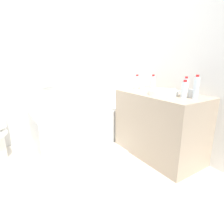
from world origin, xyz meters
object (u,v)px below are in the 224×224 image
water_bottle_3 (184,89)px  drinking_glass_0 (191,94)px  bathtub (87,122)px  drinking_glass_1 (142,86)px  soap_dish (145,90)px  water_bottle_4 (153,84)px  bath_mat (105,152)px  sink_basin (163,92)px  sink_faucet (174,91)px  water_bottle_2 (196,88)px  water_bottle_1 (186,87)px  water_bottle_0 (137,82)px

water_bottle_3 → drinking_glass_0: 0.09m
bathtub → drinking_glass_1: bearing=-45.8°
bathtub → soap_dish: size_ratio=18.08×
water_bottle_4 → drinking_glass_0: 0.55m
soap_dish → bath_mat: 1.04m
sink_basin → sink_faucet: bearing=0.0°
drinking_glass_0 → soap_dish: size_ratio=0.99×
drinking_glass_1 → water_bottle_4: bearing=-90.9°
soap_dish → water_bottle_3: bearing=-88.4°
sink_basin → soap_dish: size_ratio=3.99×
bathtub → drinking_glass_0: 1.64m
water_bottle_3 → soap_dish: 0.61m
water_bottle_2 → bath_mat: (-0.63, 0.86, -0.96)m
drinking_glass_0 → bath_mat: 1.36m
sink_faucet → water_bottle_2: bearing=-108.3°
water_bottle_1 → water_bottle_3: 0.09m
soap_dish → sink_faucet: bearing=-62.8°
water_bottle_0 → drinking_glass_0: bearing=-85.2°
water_bottle_1 → drinking_glass_1: water_bottle_1 is taller
sink_faucet → water_bottle_3: size_ratio=0.77×
water_bottle_1 → soap_dish: water_bottle_1 is taller
bath_mat → water_bottle_3: bearing=-51.6°
water_bottle_3 → bath_mat: (-0.59, 0.75, -0.93)m
water_bottle_0 → drinking_glass_1: bearing=-75.4°
bathtub → water_bottle_1: size_ratio=7.12×
water_bottle_1 → bath_mat: bearing=133.4°
bathtub → drinking_glass_1: (0.61, -0.62, 0.62)m
water_bottle_0 → drinking_glass_0: water_bottle_0 is taller
water_bottle_1 → water_bottle_2: water_bottle_2 is taller
sink_basin → water_bottle_4: (0.07, 0.24, 0.08)m
sink_faucet → water_bottle_2: water_bottle_2 is taller
water_bottle_0 → bath_mat: 1.11m
sink_faucet → drinking_glass_1: 0.47m
water_bottle_2 → water_bottle_4: (-0.02, 0.62, -0.02)m
water_bottle_1 → bath_mat: size_ratio=0.34×
sink_basin → drinking_glass_0: (0.12, -0.30, 0.02)m
water_bottle_1 → drinking_glass_0: water_bottle_1 is taller
bathtub → drinking_glass_0: bearing=-64.6°
bathtub → water_bottle_0: bathtub is taller
sink_faucet → soap_dish: 0.39m
water_bottle_0 → water_bottle_2: (0.04, -0.92, 0.03)m
water_bottle_1 → drinking_glass_1: bearing=94.2°
water_bottle_4 → soap_dish: size_ratio=2.49×
water_bottle_1 → drinking_glass_0: size_ratio=2.56×
sink_faucet → bath_mat: bearing=147.2°
water_bottle_0 → soap_dish: bearing=-95.1°
water_bottle_1 → water_bottle_4: bearing=96.5°
bathtub → water_bottle_2: size_ratio=6.28×
water_bottle_1 → drinking_glass_1: size_ratio=2.65×
water_bottle_4 → water_bottle_3: bearing=-92.5°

